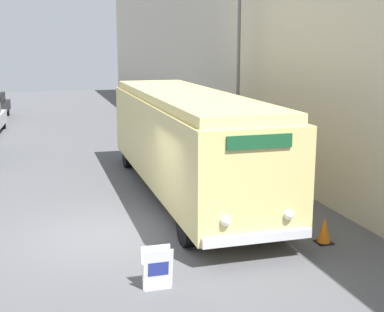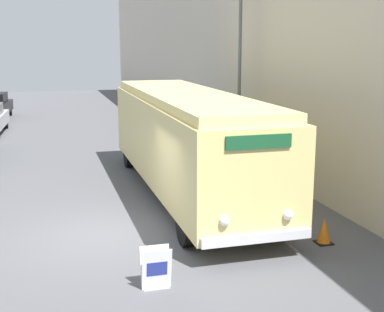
{
  "view_description": "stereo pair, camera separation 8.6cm",
  "coord_description": "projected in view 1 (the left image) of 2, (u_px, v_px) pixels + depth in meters",
  "views": [
    {
      "loc": [
        -1.39,
        -12.11,
        4.52
      ],
      "look_at": [
        2.18,
        0.24,
        1.77
      ],
      "focal_mm": 50.0,
      "sensor_mm": 36.0,
      "label": 1
    },
    {
      "loc": [
        -1.31,
        -12.13,
        4.52
      ],
      "look_at": [
        2.18,
        0.24,
        1.77
      ],
      "focal_mm": 50.0,
      "sensor_mm": 36.0,
      "label": 2
    }
  ],
  "objects": [
    {
      "name": "traffic_cone",
      "position": [
        324.0,
        231.0,
        12.21
      ],
      "size": [
        0.36,
        0.36,
        0.61
      ],
      "color": "black",
      "rests_on": "ground_plane"
    },
    {
      "name": "streetlamp",
      "position": [
        239.0,
        37.0,
        18.74
      ],
      "size": [
        0.36,
        0.36,
        7.35
      ],
      "color": "#595E60",
      "rests_on": "ground_plane"
    },
    {
      "name": "building_wall_right",
      "position": [
        223.0,
        46.0,
        22.92
      ],
      "size": [
        0.3,
        60.0,
        8.7
      ],
      "color": "beige",
      "rests_on": "ground_plane"
    },
    {
      "name": "sign_board",
      "position": [
        157.0,
        269.0,
        9.93
      ],
      "size": [
        0.56,
        0.31,
        0.81
      ],
      "color": "gray",
      "rests_on": "ground_plane"
    },
    {
      "name": "ground_plane",
      "position": [
        107.0,
        236.0,
        12.7
      ],
      "size": [
        80.0,
        80.0,
        0.0
      ],
      "primitive_type": "plane",
      "color": "#56565B"
    },
    {
      "name": "vintage_bus",
      "position": [
        186.0,
        138.0,
        15.86
      ],
      "size": [
        2.53,
        11.02,
        3.08
      ],
      "color": "black",
      "rests_on": "ground_plane"
    }
  ]
}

